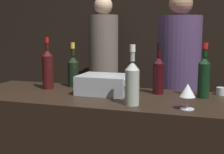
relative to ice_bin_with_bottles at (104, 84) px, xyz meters
name	(u,v)px	position (x,y,z in m)	size (l,w,h in m)	color
wall_back_chalkboard	(160,29)	(0.06, 1.92, 0.36)	(6.40, 0.06, 2.80)	black
ice_bin_with_bottles	(104,84)	(0.00, 0.00, 0.00)	(0.34, 0.27, 0.13)	#9EA0A5
wine_glass	(188,91)	(0.56, -0.26, 0.03)	(0.09, 0.09, 0.14)	silver
candle_votive	(221,91)	(0.75, 0.19, -0.04)	(0.07, 0.07, 0.05)	silver
red_wine_bottle_tall	(48,68)	(-0.45, 0.03, 0.08)	(0.08, 0.08, 0.37)	#380F0F
champagne_bottle	(73,70)	(-0.31, 0.17, 0.06)	(0.08, 0.08, 0.33)	black
red_wine_bottle_burgundy	(204,75)	(0.64, 0.07, 0.08)	(0.07, 0.07, 0.35)	black
red_wine_bottle_black_foil	(158,74)	(0.35, 0.10, 0.07)	(0.07, 0.07, 0.34)	black
white_wine_bottle	(132,81)	(0.26, -0.26, 0.07)	(0.08, 0.08, 0.35)	#9EA899
person_in_hoodie	(103,64)	(-0.52, 1.46, -0.05)	(0.34, 0.34, 1.77)	black
person_blond_tee	(178,78)	(0.40, 0.91, -0.08)	(0.39, 0.39, 1.73)	black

